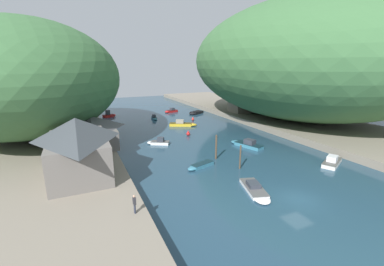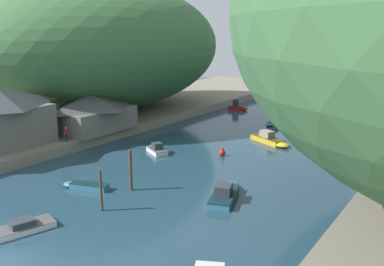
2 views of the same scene
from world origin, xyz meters
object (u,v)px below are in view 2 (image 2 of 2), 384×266
at_px(boat_mid_channel, 238,107).
at_px(channel_buoy_near, 222,152).
at_px(boat_far_right_bank, 225,193).
at_px(boathouse_shed, 92,111).
at_px(channel_buoy_far, 317,138).
at_px(boat_red_skiff, 84,186).
at_px(boat_moored_right, 369,131).
at_px(boat_far_upstream, 339,119).
at_px(boat_yellow_tender, 271,140).
at_px(person_on_quay, 66,133).
at_px(boat_cabin_cruiser, 156,149).
at_px(boat_small_dinghy, 12,230).
at_px(boat_near_quay, 274,123).

xyz_separation_m(boat_mid_channel, channel_buoy_near, (11.64, -25.74, -0.14)).
bearing_deg(boat_far_right_bank, boathouse_shed, 143.51).
bearing_deg(channel_buoy_far, boat_mid_channel, 144.03).
relative_size(boat_red_skiff, boat_moored_right, 0.84).
height_order(boat_far_upstream, boat_mid_channel, boat_mid_channel).
distance_m(boat_moored_right, channel_buoy_near, 23.32).
xyz_separation_m(boat_yellow_tender, channel_buoy_far, (4.43, 4.38, -0.07)).
height_order(boathouse_shed, person_on_quay, boathouse_shed).
xyz_separation_m(boat_far_upstream, boat_far_right_bank, (0.54, -36.01, 0.02)).
xyz_separation_m(boathouse_shed, boat_cabin_cruiser, (10.60, -0.36, -3.23)).
xyz_separation_m(boathouse_shed, person_on_quay, (1.80, -5.72, -1.43)).
relative_size(boat_small_dinghy, person_on_quay, 3.54).
distance_m(boat_near_quay, boat_moored_right, 13.04).
distance_m(boat_yellow_tender, boat_moored_right, 15.28).
height_order(boat_near_quay, boat_mid_channel, boat_mid_channel).
bearing_deg(channel_buoy_near, person_on_quay, -152.29).
bearing_deg(boat_red_skiff, boat_far_right_bank, -83.27).
bearing_deg(boat_far_right_bank, channel_buoy_near, 102.51).
height_order(boat_small_dinghy, person_on_quay, person_on_quay).
relative_size(boathouse_shed, boat_yellow_tender, 1.69).
distance_m(boat_cabin_cruiser, boat_far_right_bank, 15.20).
bearing_deg(boat_far_upstream, boathouse_shed, 124.79).
bearing_deg(channel_buoy_near, channel_buoy_far, 61.62).
xyz_separation_m(boat_cabin_cruiser, boat_mid_channel, (-4.58, 28.71, 0.19)).
xyz_separation_m(boat_yellow_tender, boat_mid_channel, (-13.92, 17.70, 0.12)).
bearing_deg(boat_far_right_bank, person_on_quay, 156.24).
distance_m(boat_small_dinghy, person_on_quay, 20.82).
distance_m(boat_near_quay, boat_red_skiff, 33.70).
height_order(boat_cabin_cruiser, channel_buoy_far, boat_cabin_cruiser).
distance_m(boat_cabin_cruiser, channel_buoy_near, 7.66).
relative_size(boat_near_quay, channel_buoy_near, 3.03).
xyz_separation_m(boat_far_right_bank, boat_near_quay, (-7.84, 28.29, -0.06)).
xyz_separation_m(boat_cabin_cruiser, boat_small_dinghy, (4.39, -21.36, -0.11)).
xyz_separation_m(channel_buoy_near, person_on_quay, (-15.86, -8.33, 1.75)).
height_order(boat_yellow_tender, boat_moored_right, boat_yellow_tender).
distance_m(boat_yellow_tender, channel_buoy_far, 6.23).
height_order(boat_cabin_cruiser, boat_mid_channel, boat_mid_channel).
distance_m(boat_red_skiff, channel_buoy_near, 16.38).
distance_m(boat_small_dinghy, channel_buoy_near, 24.48).
height_order(channel_buoy_near, channel_buoy_far, channel_buoy_near).
xyz_separation_m(boat_near_quay, boat_small_dinghy, (-1.07, -42.29, -0.08)).
bearing_deg(boat_near_quay, boat_small_dinghy, 97.06).
height_order(boat_far_right_bank, channel_buoy_far, boat_far_right_bank).
bearing_deg(channel_buoy_near, boathouse_shed, -171.59).
distance_m(boat_cabin_cruiser, boat_mid_channel, 29.07).
height_order(boat_far_right_bank, boat_mid_channel, boat_mid_channel).
bearing_deg(person_on_quay, boat_mid_channel, -3.26).
xyz_separation_m(boat_cabin_cruiser, boat_moored_right, (18.26, 23.42, -0.07)).
bearing_deg(channel_buoy_far, boat_small_dinghy, -104.33).
xyz_separation_m(boat_far_right_bank, person_on_quay, (-22.09, 2.00, 1.76)).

